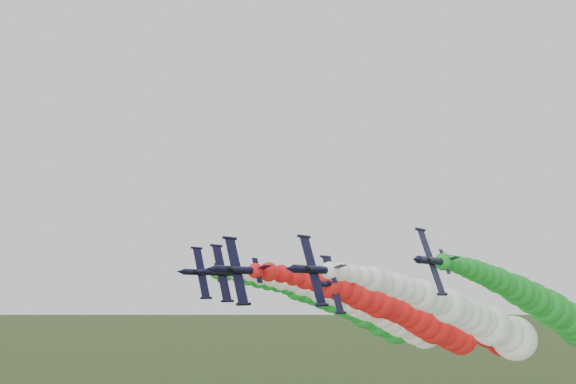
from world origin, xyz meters
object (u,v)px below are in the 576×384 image
at_px(jet_lead, 412,316).
at_px(jet_inner_left, 382,314).
at_px(jet_outer_left, 356,311).
at_px(jet_outer_right, 553,311).
at_px(jet_trail, 465,322).
at_px(jet_inner_right, 475,320).

height_order(jet_lead, jet_inner_left, jet_inner_left).
bearing_deg(jet_outer_left, jet_outer_right, 5.04).
height_order(jet_outer_right, jet_trail, jet_outer_right).
bearing_deg(jet_lead, jet_inner_left, 140.25).
relative_size(jet_inner_left, jet_outer_left, 1.00).
height_order(jet_lead, jet_outer_left, jet_outer_left).
xyz_separation_m(jet_inner_right, jet_outer_right, (10.77, 13.46, 1.52)).
distance_m(jet_inner_left, jet_outer_left, 11.50).
distance_m(jet_outer_left, jet_trail, 25.67).
distance_m(jet_inner_left, jet_inner_right, 23.37).
relative_size(jet_lead, jet_inner_left, 0.99).
relative_size(jet_inner_right, jet_outer_right, 1.01).
distance_m(jet_inner_right, jet_outer_right, 17.30).
xyz_separation_m(jet_inner_left, jet_outer_left, (-10.27, 5.17, 0.22)).
distance_m(jet_lead, jet_outer_right, 28.78).
distance_m(jet_outer_right, jet_trail, 19.65).
distance_m(jet_lead, jet_inner_right, 12.01).
bearing_deg(jet_trail, jet_outer_left, -165.31).
relative_size(jet_outer_left, jet_trail, 1.00).
height_order(jet_inner_left, jet_outer_left, jet_outer_left).
bearing_deg(jet_outer_right, jet_lead, -137.19).
height_order(jet_outer_left, jet_outer_right, jet_outer_right).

